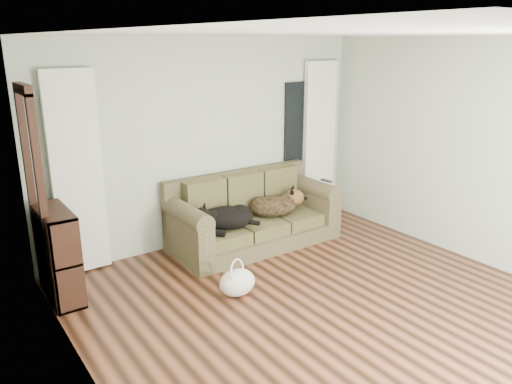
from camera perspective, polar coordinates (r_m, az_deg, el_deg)
floor at (r=5.00m, az=9.80°, el=-13.95°), size 5.00×5.00×0.00m
ceiling at (r=4.31m, az=11.59°, el=17.32°), size 5.00×5.00×0.00m
wall_back at (r=6.43m, az=-5.37°, el=5.68°), size 4.50×0.04×2.60m
wall_left at (r=3.36m, az=-17.84°, el=-5.73°), size 0.04×5.00×2.60m
wall_right at (r=6.25m, az=25.41°, el=3.77°), size 0.04×5.00×2.60m
curtain_left at (r=5.77m, az=-19.77°, el=1.90°), size 0.55×0.08×2.25m
curtain_right at (r=7.43m, az=7.20°, el=5.96°), size 0.55×0.08×2.25m
window_pane at (r=7.20m, az=4.91°, el=7.70°), size 0.50×0.03×1.20m
door_casing at (r=5.34m, az=-23.73°, el=-0.81°), size 0.07×0.60×2.10m
sofa at (r=6.40m, az=-0.15°, el=-2.20°), size 2.15×0.93×0.88m
dog_black_lab at (r=6.07m, az=-3.63°, el=-3.01°), size 0.78×0.68×0.27m
dog_shepherd at (r=6.53m, az=2.16°, el=-1.44°), size 0.78×0.70×0.29m
tv_remote at (r=6.81m, az=8.06°, el=1.29°), size 0.07×0.20×0.02m
tote_bag at (r=5.25m, az=-2.16°, el=-10.12°), size 0.44×0.36×0.29m
bookshelf at (r=5.44m, az=-21.69°, el=-6.42°), size 0.39×0.79×0.95m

